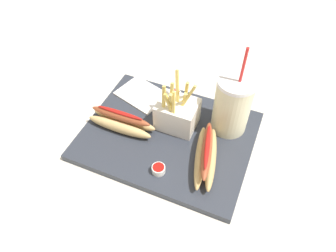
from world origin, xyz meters
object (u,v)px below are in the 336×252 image
(hot_dog_1, at_px, (121,122))
(hot_dog_2, at_px, (206,155))
(napkin_stack, at_px, (142,94))
(fries_basket, at_px, (177,113))
(ketchup_cup_1, at_px, (175,95))
(ketchup_cup_2, at_px, (159,169))
(soda_cup, at_px, (232,105))

(hot_dog_1, relative_size, hot_dog_2, 0.95)
(hot_dog_2, bearing_deg, hot_dog_1, 175.29)
(hot_dog_2, bearing_deg, napkin_stack, 148.01)
(fries_basket, relative_size, hot_dog_1, 0.85)
(hot_dog_2, xyz_separation_m, napkin_stack, (-0.25, 0.16, -0.02))
(hot_dog_2, bearing_deg, ketchup_cup_1, 130.21)
(hot_dog_2, bearing_deg, ketchup_cup_2, -143.55)
(fries_basket, bearing_deg, ketchup_cup_2, -84.30)
(fries_basket, relative_size, ketchup_cup_2, 4.74)
(soda_cup, xyz_separation_m, ketchup_cup_2, (-0.11, -0.21, -0.07))
(ketchup_cup_1, bearing_deg, soda_cup, -14.82)
(ketchup_cup_2, bearing_deg, hot_dog_1, 148.62)
(ketchup_cup_1, relative_size, ketchup_cup_2, 1.14)
(hot_dog_2, height_order, ketchup_cup_1, hot_dog_2)
(fries_basket, relative_size, hot_dog_2, 0.80)
(ketchup_cup_2, height_order, napkin_stack, ketchup_cup_2)
(hot_dog_2, bearing_deg, fries_basket, 141.25)
(napkin_stack, bearing_deg, hot_dog_1, -86.77)
(hot_dog_1, bearing_deg, ketchup_cup_2, -31.38)
(soda_cup, distance_m, napkin_stack, 0.28)
(hot_dog_1, distance_m, ketchup_cup_1, 0.18)
(ketchup_cup_1, bearing_deg, hot_dog_1, -118.48)
(fries_basket, bearing_deg, ketchup_cup_1, 114.96)
(soda_cup, height_order, hot_dog_2, soda_cup)
(soda_cup, distance_m, fries_basket, 0.14)
(fries_basket, relative_size, ketchup_cup_1, 4.15)
(hot_dog_1, relative_size, ketchup_cup_1, 4.91)
(fries_basket, bearing_deg, hot_dog_2, -38.75)
(hot_dog_2, distance_m, ketchup_cup_2, 0.12)
(soda_cup, xyz_separation_m, hot_dog_1, (-0.26, -0.12, -0.06))
(soda_cup, relative_size, hot_dog_1, 1.38)
(ketchup_cup_1, height_order, ketchup_cup_2, same)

